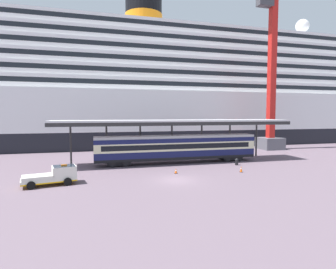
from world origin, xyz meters
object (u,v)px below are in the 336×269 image
object	(u,v)px
train_carriage	(177,147)
traffic_cone_mid	(241,169)
traffic_cone_near	(176,171)
dockside_crane	(275,75)
service_truck	(55,175)
quay_bollard	(237,161)
cruise_ship	(149,93)

from	to	relation	value
train_carriage	traffic_cone_mid	xyz separation A→B (m)	(5.79, -8.40, -1.93)
traffic_cone_near	train_carriage	bearing A→B (deg)	71.74
traffic_cone_mid	dockside_crane	xyz separation A→B (m)	(18.46, 19.12, 14.89)
service_truck	quay_bollard	size ratio (longest dim) A/B	5.74
traffic_cone_mid	dockside_crane	size ratio (longest dim) A/B	0.02
train_carriage	traffic_cone_near	bearing A→B (deg)	-108.26
cruise_ship	traffic_cone_mid	size ratio (longest dim) A/B	207.63
train_carriage	traffic_cone_mid	distance (m)	10.38
cruise_ship	service_truck	world-z (taller)	cruise_ship
traffic_cone_mid	quay_bollard	bearing A→B (deg)	67.41
train_carriage	cruise_ship	bearing A→B (deg)	86.56
train_carriage	dockside_crane	distance (m)	29.51
cruise_ship	quay_bollard	bearing A→B (deg)	-80.31
train_carriage	traffic_cone_mid	bearing A→B (deg)	-55.43
train_carriage	quay_bollard	xyz separation A→B (m)	(7.66, -3.90, -1.80)
train_carriage	dockside_crane	world-z (taller)	dockside_crane
quay_bollard	train_carriage	bearing A→B (deg)	153.01
traffic_cone_mid	quay_bollard	xyz separation A→B (m)	(1.87, 4.50, 0.13)
service_truck	quay_bollard	distance (m)	24.07
service_truck	cruise_ship	bearing A→B (deg)	65.72
traffic_cone_near	quay_bollard	distance (m)	10.45
traffic_cone_near	traffic_cone_mid	bearing A→B (deg)	-9.75
traffic_cone_mid	dockside_crane	distance (m)	30.47
cruise_ship	traffic_cone_mid	distance (m)	40.77
cruise_ship	traffic_cone_near	world-z (taller)	cruise_ship
train_carriage	service_truck	world-z (taller)	train_carriage
service_truck	traffic_cone_mid	bearing A→B (deg)	1.44
traffic_cone_near	traffic_cone_mid	size ratio (longest dim) A/B	0.79
service_truck	traffic_cone_near	distance (m)	13.72
traffic_cone_near	quay_bollard	size ratio (longest dim) A/B	0.64
train_carriage	quay_bollard	bearing A→B (deg)	-26.99
cruise_ship	dockside_crane	bearing A→B (deg)	-41.10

